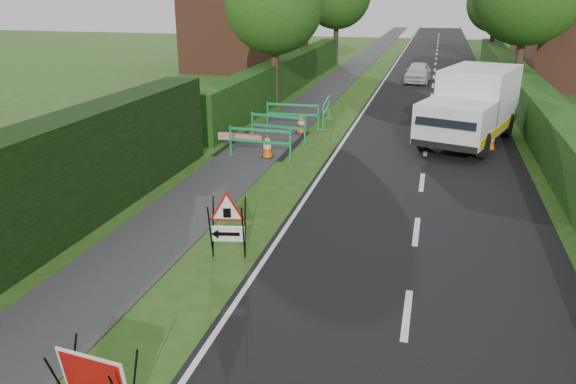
{
  "coord_description": "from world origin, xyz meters",
  "views": [
    {
      "loc": [
        2.63,
        -7.23,
        5.03
      ],
      "look_at": [
        -0.37,
        4.25,
        0.77
      ],
      "focal_mm": 35.0,
      "sensor_mm": 36.0,
      "label": 1
    }
  ],
  "objects_px": {
    "works_van": "(472,105)",
    "hatchback_car": "(418,72)",
    "red_rect_sign": "(93,378)",
    "triangle_sign": "(225,220)"
  },
  "relations": [
    {
      "from": "triangle_sign",
      "to": "hatchback_car",
      "type": "distance_m",
      "value": 24.65
    },
    {
      "from": "triangle_sign",
      "to": "hatchback_car",
      "type": "height_order",
      "value": "triangle_sign"
    },
    {
      "from": "triangle_sign",
      "to": "red_rect_sign",
      "type": "bearing_deg",
      "value": -102.98
    },
    {
      "from": "works_van",
      "to": "hatchback_car",
      "type": "relative_size",
      "value": 1.74
    },
    {
      "from": "works_van",
      "to": "hatchback_car",
      "type": "bearing_deg",
      "value": 117.21
    },
    {
      "from": "triangle_sign",
      "to": "works_van",
      "type": "xyz_separation_m",
      "value": [
        5.02,
        10.8,
        0.5
      ]
    },
    {
      "from": "triangle_sign",
      "to": "works_van",
      "type": "height_order",
      "value": "works_van"
    },
    {
      "from": "red_rect_sign",
      "to": "triangle_sign",
      "type": "relative_size",
      "value": 0.87
    },
    {
      "from": "works_van",
      "to": "hatchback_car",
      "type": "xyz_separation_m",
      "value": [
        -2.34,
        13.71,
        -0.76
      ]
    },
    {
      "from": "works_van",
      "to": "red_rect_sign",
      "type": "bearing_deg",
      "value": -90.96
    }
  ]
}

